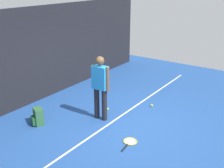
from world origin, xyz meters
name	(u,v)px	position (x,y,z in m)	size (l,w,h in m)	color
ground_plane	(125,124)	(0.00, 0.00, 0.00)	(12.00, 12.00, 0.00)	#234C93
back_fence	(40,54)	(0.00, 3.00, 1.39)	(10.00, 0.10, 2.77)	black
court_line	(115,120)	(0.00, 0.32, 0.00)	(9.00, 0.05, 0.00)	white
tennis_player	(100,84)	(-0.12, 0.68, 0.97)	(0.24, 0.53, 1.70)	black
tennis_racket	(130,142)	(-0.68, -0.57, 0.01)	(0.63, 0.36, 0.03)	black
backpack	(38,117)	(-1.29, 1.78, 0.21)	(0.37, 0.36, 0.44)	#2D6038
tennis_ball_near_player	(107,109)	(0.39, 0.83, 0.03)	(0.07, 0.07, 0.07)	#CCE033
tennis_ball_mid_court	(152,105)	(1.32, -0.09, 0.03)	(0.07, 0.07, 0.07)	#CCE033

